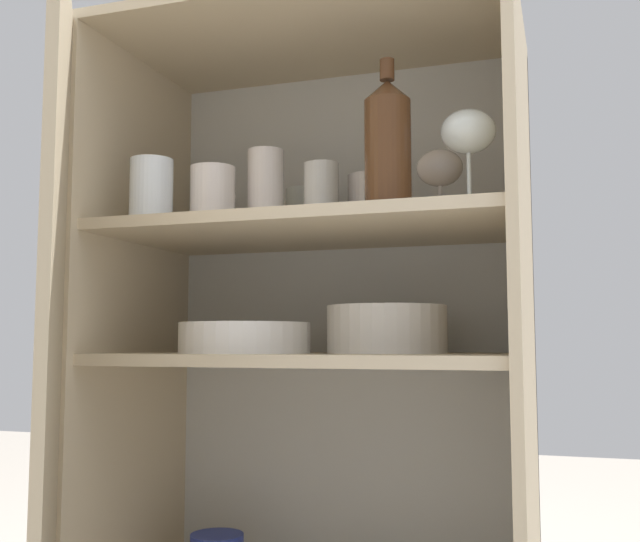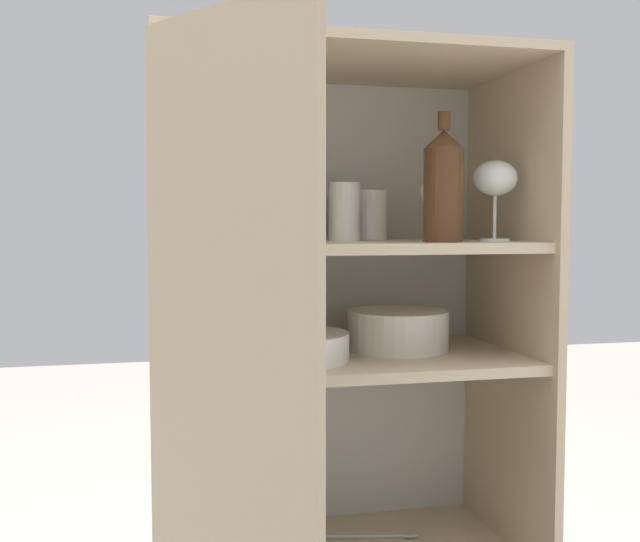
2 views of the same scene
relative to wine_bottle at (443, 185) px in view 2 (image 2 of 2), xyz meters
The scene contains 21 objects.
cupboard_back_panel 0.54m from the wine_bottle, 117.37° to the left, with size 0.74×0.02×1.27m, color silver.
cupboard_side_left 0.67m from the wine_bottle, 167.78° to the left, with size 0.02×0.43×1.27m, color #CCB793.
cupboard_side_right 0.46m from the wine_bottle, 30.23° to the left, with size 0.02×0.43×1.27m, color #CCB793.
cupboard_top_panel 0.32m from the wine_bottle, 145.41° to the left, with size 0.74×0.43×0.02m, color #CCB793.
shelf_board_middle 0.40m from the wine_bottle, 145.41° to the left, with size 0.71×0.40×0.02m, color beige.
shelf_board_upper 0.23m from the wine_bottle, 145.41° to the left, with size 0.71×0.40×0.02m, color beige.
cupboard_door 0.64m from the wine_bottle, 149.81° to the right, with size 0.22×0.31×1.27m.
tumbler_glass_0 0.34m from the wine_bottle, behind, with size 0.08×0.08×0.10m.
tumbler_glass_1 0.43m from the wine_bottle, behind, with size 0.08×0.08×0.11m.
tumbler_glass_2 0.28m from the wine_bottle, 156.69° to the left, with size 0.07×0.07×0.14m.
tumbler_glass_3 0.21m from the wine_bottle, 138.66° to the left, with size 0.06×0.06×0.12m.
tumbler_glass_4 0.23m from the wine_bottle, 112.44° to the left, with size 0.08×0.08×0.10m.
tumbler_glass_5 0.35m from the wine_bottle, 131.80° to the left, with size 0.08×0.08×0.10m.
wine_glass_0 0.18m from the wine_bottle, 71.25° to the left, with size 0.08×0.08×0.13m.
wine_glass_1 0.13m from the wine_bottle, 16.03° to the left, with size 0.09×0.09×0.16m.
wine_glass_2 0.47m from the wine_bottle, 150.57° to the left, with size 0.07×0.07×0.12m.
wine_bottle is the anchor object (origin of this frame).
plate_stack_white 0.43m from the wine_bottle, 163.89° to the left, with size 0.23×0.23×0.05m.
mixing_bowl_large 0.33m from the wine_bottle, 104.75° to the left, with size 0.21×0.21×0.08m.
coffee_mug_primary 0.80m from the wine_bottle, 160.35° to the left, with size 0.14×0.10×0.08m.
serving_spoon 0.77m from the wine_bottle, 112.19° to the left, with size 0.21×0.06×0.01m.
Camera 2 is at (-0.38, -1.25, 0.96)m, focal length 42.00 mm.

